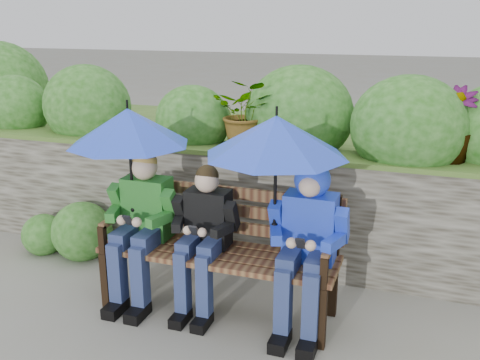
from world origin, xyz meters
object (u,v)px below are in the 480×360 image
(umbrella_left, at_px, (128,127))
(park_bench, at_px, (221,241))
(umbrella_right, at_px, (276,136))
(boy_middle, at_px, (204,231))
(boy_left, at_px, (142,220))
(boy_right, at_px, (307,234))

(umbrella_left, bearing_deg, park_bench, 5.80)
(umbrella_right, bearing_deg, boy_middle, 179.99)
(boy_left, height_order, boy_right, boy_right)
(park_bench, xyz_separation_m, umbrella_right, (0.42, -0.08, 0.83))
(umbrella_left, bearing_deg, boy_left, -11.94)
(park_bench, distance_m, boy_middle, 0.16)
(park_bench, height_order, boy_left, boy_left)
(boy_middle, xyz_separation_m, umbrella_right, (0.53, -0.00, 0.73))
(boy_left, height_order, umbrella_left, umbrella_left)
(park_bench, xyz_separation_m, umbrella_left, (-0.68, -0.07, 0.82))
(boy_middle, height_order, umbrella_right, umbrella_right)
(boy_middle, relative_size, boy_right, 0.93)
(boy_left, xyz_separation_m, boy_right, (1.25, 0.01, 0.05))
(boy_middle, relative_size, umbrella_left, 1.22)
(umbrella_left, distance_m, umbrella_right, 1.09)
(umbrella_left, height_order, umbrella_right, umbrella_right)
(boy_left, bearing_deg, boy_middle, 0.80)
(boy_left, bearing_deg, park_bench, 7.93)
(park_bench, bearing_deg, boy_left, -172.07)
(park_bench, distance_m, boy_right, 0.67)
(boy_middle, bearing_deg, umbrella_right, -0.01)
(park_bench, relative_size, umbrella_left, 1.95)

